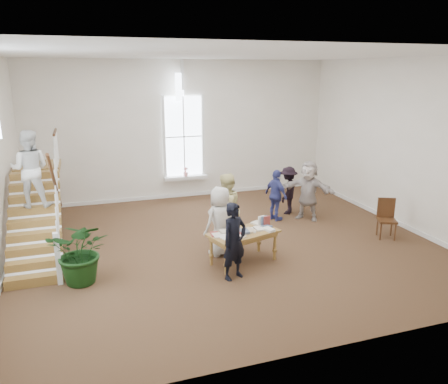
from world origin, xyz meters
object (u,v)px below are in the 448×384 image
object	(u,v)px
police_officer	(234,241)
side_chair	(386,216)
elderly_woman	(220,221)
floor_plant	(82,251)
woman_cluster_a	(276,195)
person_yellow	(226,210)
woman_cluster_b	(288,190)
woman_cluster_c	(308,190)
library_table	(244,235)

from	to	relation	value
police_officer	side_chair	xyz separation A→B (m)	(4.48, 0.96, -0.24)
elderly_woman	floor_plant	bearing A→B (deg)	-11.88
woman_cluster_a	person_yellow	bearing A→B (deg)	107.80
woman_cluster_a	woman_cluster_b	size ratio (longest dim) A/B	1.03
police_officer	woman_cluster_b	size ratio (longest dim) A/B	1.14
elderly_woman	woman_cluster_a	distance (m)	2.88
woman_cluster_c	floor_plant	distance (m)	6.55
woman_cluster_b	elderly_woman	bearing A→B (deg)	-10.73
woman_cluster_a	library_table	bearing A→B (deg)	125.74
library_table	woman_cluster_c	bearing A→B (deg)	22.12
woman_cluster_a	police_officer	bearing A→B (deg)	126.44
person_yellow	woman_cluster_a	bearing A→B (deg)	179.19
woman_cluster_b	floor_plant	distance (m)	6.51
person_yellow	woman_cluster_b	size ratio (longest dim) A/B	1.26
elderly_woman	woman_cluster_b	distance (m)	3.63
elderly_woman	woman_cluster_c	world-z (taller)	woman_cluster_c
woman_cluster_a	floor_plant	world-z (taller)	woman_cluster_a
woman_cluster_b	floor_plant	world-z (taller)	woman_cluster_b
floor_plant	side_chair	bearing A→B (deg)	1.51
woman_cluster_b	side_chair	size ratio (longest dim) A/B	1.40
person_yellow	floor_plant	size ratio (longest dim) A/B	1.33
library_table	woman_cluster_a	xyz separation A→B (m)	(1.90, 2.41, 0.09)
woman_cluster_a	woman_cluster_c	bearing A→B (deg)	-118.53
side_chair	woman_cluster_a	bearing A→B (deg)	159.29
library_table	floor_plant	bearing A→B (deg)	161.79
police_officer	woman_cluster_c	xyz separation A→B (m)	(3.25, 2.85, 0.04)
woman_cluster_b	side_chair	distance (m)	2.97
police_officer	woman_cluster_c	distance (m)	4.32
elderly_woman	person_yellow	xyz separation A→B (m)	(0.30, 0.50, 0.09)
library_table	woman_cluster_b	bearing A→B (deg)	32.68
person_yellow	woman_cluster_c	size ratio (longest dim) A/B	1.05
woman_cluster_a	woman_cluster_b	xyz separation A→B (m)	(0.60, 0.45, -0.02)
library_table	elderly_woman	world-z (taller)	elderly_woman
police_officer	woman_cluster_a	distance (m)	3.85
library_table	elderly_woman	bearing A→B (deg)	103.79
police_officer	woman_cluster_b	bearing A→B (deg)	27.29
person_yellow	woman_cluster_b	distance (m)	3.10
woman_cluster_b	woman_cluster_c	bearing A→B (deg)	65.69
side_chair	police_officer	bearing A→B (deg)	-144.08
elderly_woman	floor_plant	size ratio (longest dim) A/B	1.20
elderly_woman	side_chair	distance (m)	4.39
woman_cluster_b	side_chair	xyz separation A→B (m)	(1.53, -2.54, -0.14)
elderly_woman	side_chair	bearing A→B (deg)	155.38
woman_cluster_c	floor_plant	world-z (taller)	woman_cluster_c
person_yellow	woman_cluster_c	distance (m)	3.06
side_chair	woman_cluster_b	bearing A→B (deg)	144.82
floor_plant	woman_cluster_a	bearing A→B (deg)	23.33
woman_cluster_b	library_table	bearing A→B (deg)	-0.25
woman_cluster_b	floor_plant	size ratio (longest dim) A/B	1.06
police_officer	elderly_woman	distance (m)	1.25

